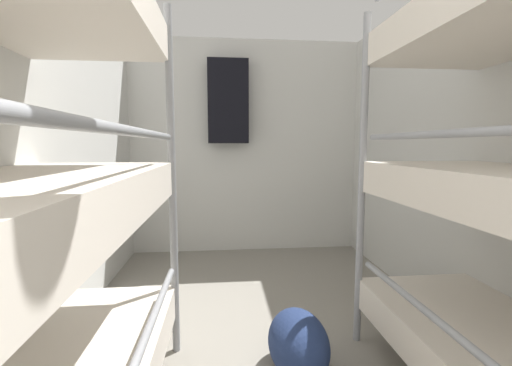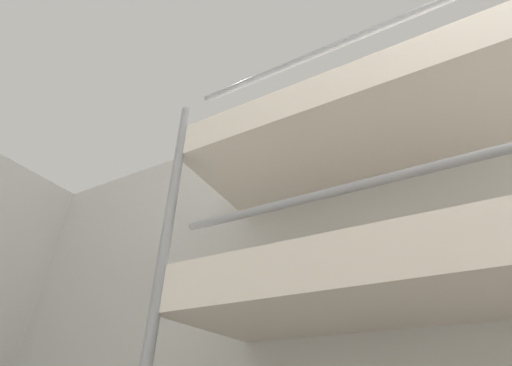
% 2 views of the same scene
% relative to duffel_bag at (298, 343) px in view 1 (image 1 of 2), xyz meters
% --- Properties ---
extents(wall_back, '(2.69, 0.06, 2.40)m').
position_rel_duffel_bag_xyz_m(wall_back, '(-0.12, 2.24, 1.04)').
color(wall_back, silver).
rests_on(wall_back, ground_plane).
extents(duffel_bag, '(0.32, 0.49, 0.32)m').
position_rel_duffel_bag_xyz_m(duffel_bag, '(0.00, 0.00, 0.00)').
color(duffel_bag, navy).
rests_on(duffel_bag, ground_plane).
extents(hanging_coat, '(0.44, 0.12, 0.90)m').
position_rel_duffel_bag_xyz_m(hanging_coat, '(-0.32, 2.09, 1.53)').
color(hanging_coat, black).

